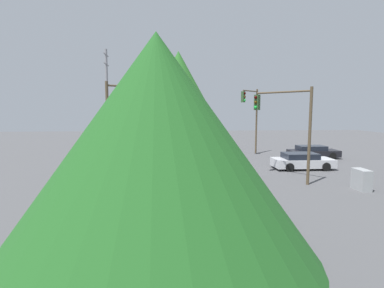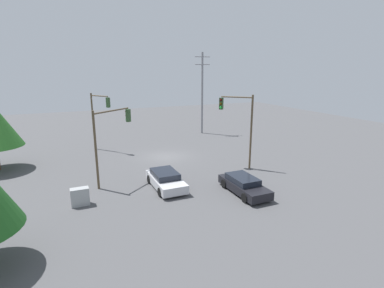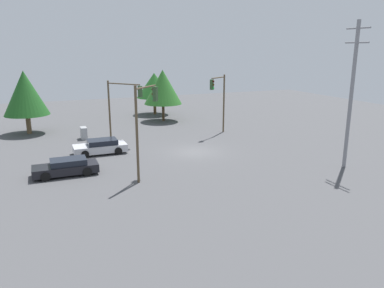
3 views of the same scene
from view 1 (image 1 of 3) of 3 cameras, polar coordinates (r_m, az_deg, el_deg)
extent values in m
plane|color=#4C4C4F|center=(25.51, 1.14, -3.82)|extent=(80.00, 80.00, 0.00)
cube|color=black|center=(30.65, 22.10, -1.63)|extent=(1.80, 4.59, 0.61)
cube|color=black|center=(30.49, 21.76, -0.69)|extent=(1.59, 2.53, 0.42)
cylinder|color=black|center=(32.08, 23.70, -1.64)|extent=(0.22, 0.66, 0.66)
cylinder|color=black|center=(30.59, 25.19, -2.08)|extent=(0.22, 0.66, 0.66)
cylinder|color=black|center=(30.85, 19.02, -1.74)|extent=(0.22, 0.66, 0.66)
cylinder|color=black|center=(29.30, 20.33, -2.22)|extent=(0.22, 0.66, 0.66)
cube|color=silver|center=(24.87, 20.32, -3.34)|extent=(1.94, 4.54, 0.64)
cube|color=black|center=(24.69, 19.89, -2.12)|extent=(1.71, 2.50, 0.44)
cylinder|color=black|center=(26.32, 22.28, -3.27)|extent=(0.22, 0.65, 0.65)
cylinder|color=black|center=(24.71, 24.17, -3.98)|extent=(0.22, 0.65, 0.65)
cylinder|color=black|center=(25.20, 16.52, -3.47)|extent=(0.22, 0.65, 0.65)
cylinder|color=black|center=(23.51, 18.10, -4.24)|extent=(0.22, 0.65, 0.65)
cylinder|color=brown|center=(19.50, 21.49, 1.36)|extent=(0.18, 0.18, 5.97)
cylinder|color=brown|center=(20.37, 16.86, 9.44)|extent=(3.09, 2.51, 0.12)
cube|color=#2D4C28|center=(21.39, 12.29, 7.75)|extent=(0.44, 0.43, 1.05)
sphere|color=#360503|center=(21.25, 12.04, 8.67)|extent=(0.22, 0.22, 0.22)
sphere|color=#392605|center=(21.24, 12.02, 7.76)|extent=(0.22, 0.22, 0.22)
sphere|color=green|center=(21.24, 12.00, 6.86)|extent=(0.22, 0.22, 0.22)
cylinder|color=brown|center=(32.07, 12.17, 4.19)|extent=(0.18, 0.18, 6.69)
cylinder|color=brown|center=(30.87, 11.07, 9.88)|extent=(2.09, 2.04, 0.12)
cube|color=#2D4C28|center=(29.63, 9.71, 8.84)|extent=(0.44, 0.44, 1.05)
sphere|color=#360503|center=(29.56, 10.02, 9.49)|extent=(0.22, 0.22, 0.22)
sphere|color=#392605|center=(29.54, 10.01, 8.84)|extent=(0.22, 0.22, 0.22)
sphere|color=green|center=(29.53, 9.99, 8.19)|extent=(0.22, 0.22, 0.22)
cylinder|color=brown|center=(19.02, -15.69, 1.95)|extent=(0.18, 0.18, 6.30)
cylinder|color=brown|center=(19.55, -12.37, 10.68)|extent=(1.55, 2.23, 0.12)
cube|color=#2D4C28|center=(20.11, -8.94, 8.85)|extent=(0.42, 0.44, 1.05)
sphere|color=#360503|center=(20.28, -9.20, 9.77)|extent=(0.22, 0.22, 0.22)
sphere|color=#392605|center=(20.27, -9.18, 8.83)|extent=(0.22, 0.22, 0.22)
sphere|color=green|center=(20.25, -9.16, 7.88)|extent=(0.22, 0.22, 0.22)
cylinder|color=gray|center=(34.16, -15.82, 7.87)|extent=(0.28, 0.28, 11.03)
cylinder|color=gray|center=(34.64, -16.08, 16.02)|extent=(2.20, 0.12, 0.12)
cylinder|color=gray|center=(34.49, -16.03, 14.38)|extent=(2.20, 0.12, 0.12)
cube|color=#9EA0A3|center=(19.80, 29.57, -5.94)|extent=(1.17, 0.59, 1.21)
cylinder|color=#4C3823|center=(10.38, -2.45, -13.21)|extent=(0.35, 0.35, 2.19)
cone|color=#286623|center=(9.77, -2.54, 4.90)|extent=(4.76, 4.76, 4.27)
cone|color=#1E561E|center=(4.56, -6.60, -0.55)|extent=(4.93, 4.93, 3.39)
camera|label=2|loc=(34.70, 60.02, 10.40)|focal=28.00mm
camera|label=3|loc=(56.97, 11.25, 10.92)|focal=35.00mm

